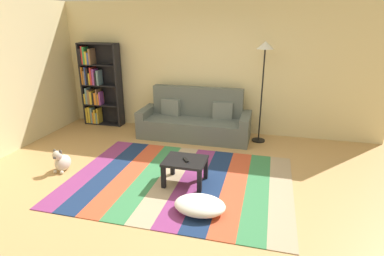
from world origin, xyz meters
The scene contains 11 objects.
ground_plane centered at (0.00, 0.00, 0.00)m, with size 14.00×14.00×0.00m, color tan.
back_wall centered at (0.00, 2.55, 1.35)m, with size 6.80×0.10×2.70m, color beige.
left_wall centered at (-3.40, 0.75, 1.35)m, with size 0.10×5.50×2.70m, color beige.
rug centered at (-0.06, 0.11, 0.01)m, with size 3.32×2.45×0.01m.
couch centered at (-0.29, 2.02, 0.34)m, with size 2.26×0.80×1.00m.
bookshelf centered at (-2.66, 2.31, 0.88)m, with size 0.90×0.28×1.85m.
coffee_table centered at (0.05, 0.05, 0.31)m, with size 0.61×0.51×0.38m.
pouf centered at (0.43, -0.62, 0.10)m, with size 0.66×0.49×0.19m, color white.
dog centered at (-1.99, -0.04, 0.16)m, with size 0.22×0.35×0.40m.
standing_lamp centered at (1.02, 2.08, 1.63)m, with size 0.32×0.32×1.95m.
tv_remote centered at (0.06, 0.03, 0.40)m, with size 0.04×0.15×0.02m, color black.
Camera 1 is at (1.18, -3.93, 2.32)m, focal length 29.17 mm.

